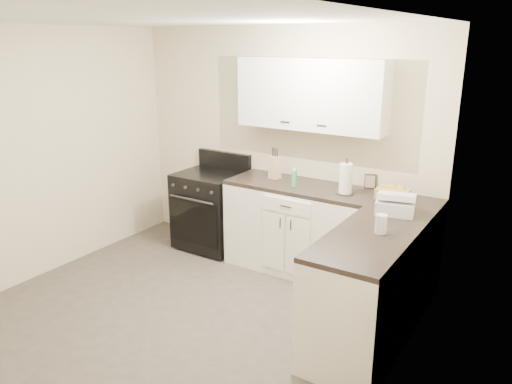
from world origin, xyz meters
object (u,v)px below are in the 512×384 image
Objects in this scene: stove at (210,210)px; countertop_grill at (395,206)px; knife_block at (275,167)px; wicker_basket at (393,194)px; paper_towel at (346,179)px.

stove is 2.78× the size of countertop_grill.
knife_block is 1.29m from wicker_basket.
knife_block is 1.48m from countertop_grill.
wicker_basket reaches higher than stove.
countertop_grill is at bearing -7.68° from stove.
paper_towel is 0.65m from countertop_grill.
knife_block reaches higher than stove.
knife_block is 0.86m from paper_towel.
stove is at bearing -178.24° from wicker_basket.
wicker_basket is 0.39m from countertop_grill.
countertop_grill is at bearing -69.23° from wicker_basket.
paper_towel reaches higher than knife_block.
knife_block is 0.76× the size of countertop_grill.
paper_towel is (0.85, -0.12, 0.03)m from knife_block.
stove is 2.99× the size of wicker_basket.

